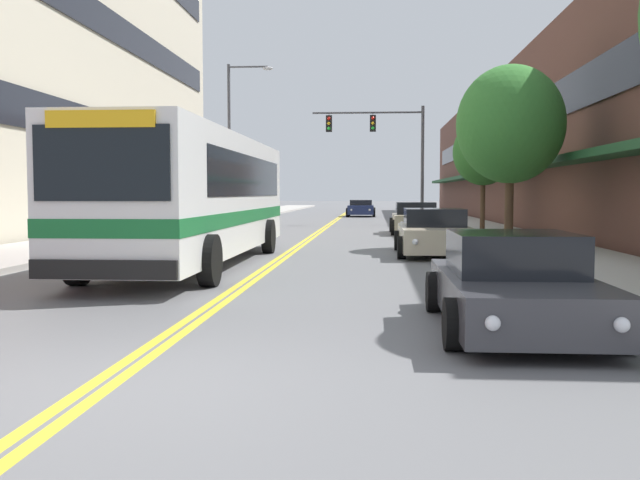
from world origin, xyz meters
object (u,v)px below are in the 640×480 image
object	(u,v)px
car_navy_moving_lead	(361,209)
traffic_signal_mast	(385,140)
street_tree_right_far	(483,152)
city_bus	(198,193)
fire_hydrant	(528,249)
car_dark_grey_parked_right_foreground	(514,285)
street_lamp_left_far	(235,131)
street_tree_right_mid	(510,125)
car_beige_parked_right_mid	(416,219)
car_champagne_parked_right_far	(434,233)
car_white_parked_left_near	(248,214)

from	to	relation	value
car_navy_moving_lead	traffic_signal_mast	size ratio (longest dim) A/B	0.65
traffic_signal_mast	street_tree_right_far	distance (m)	9.24
city_bus	fire_hydrant	bearing A→B (deg)	-10.20
street_tree_right_far	car_dark_grey_parked_right_foreground	bearing A→B (deg)	-97.49
car_navy_moving_lead	street_lamp_left_far	size ratio (longest dim) A/B	0.50
car_dark_grey_parked_right_foreground	traffic_signal_mast	xyz separation A→B (m)	(-1.24, 30.91, 4.16)
traffic_signal_mast	street_tree_right_mid	size ratio (longest dim) A/B	1.17
street_lamp_left_far	car_navy_moving_lead	bearing A→B (deg)	68.16
fire_hydrant	car_beige_parked_right_mid	bearing A→B (deg)	96.05
street_lamp_left_far	car_dark_grey_parked_right_foreground	bearing A→B (deg)	-72.05
car_navy_moving_lead	car_dark_grey_parked_right_foreground	bearing A→B (deg)	-86.41
city_bus	fire_hydrant	distance (m)	8.06
street_tree_right_mid	car_navy_moving_lead	bearing A→B (deg)	99.60
traffic_signal_mast	street_lamp_left_far	bearing A→B (deg)	-165.10
street_tree_right_mid	fire_hydrant	distance (m)	7.79
car_dark_grey_parked_right_foreground	car_champagne_parked_right_far	size ratio (longest dim) A/B	0.92
traffic_signal_mast	car_dark_grey_parked_right_foreground	bearing A→B (deg)	-87.70
city_bus	street_tree_right_mid	distance (m)	10.54
car_white_parked_left_near	car_beige_parked_right_mid	world-z (taller)	car_beige_parked_right_mid
street_tree_right_far	traffic_signal_mast	bearing A→B (deg)	117.50
car_beige_parked_right_mid	car_champagne_parked_right_far	bearing A→B (deg)	-90.42
city_bus	car_champagne_parked_right_far	world-z (taller)	city_bus
car_navy_moving_lead	street_tree_right_far	size ratio (longest dim) A/B	0.88
car_white_parked_left_near	street_tree_right_mid	size ratio (longest dim) A/B	0.78
car_navy_moving_lead	traffic_signal_mast	world-z (taller)	traffic_signal_mast
car_white_parked_left_near	traffic_signal_mast	xyz separation A→B (m)	(7.54, 1.56, 4.11)
car_dark_grey_parked_right_foreground	street_tree_right_far	bearing A→B (deg)	82.51
street_tree_right_far	car_beige_parked_right_mid	bearing A→B (deg)	-165.60
car_beige_parked_right_mid	street_tree_right_far	world-z (taller)	street_tree_right_far
car_white_parked_left_near	car_dark_grey_parked_right_foreground	distance (m)	30.63
car_champagne_parked_right_far	street_lamp_left_far	size ratio (longest dim) A/B	0.56
street_tree_right_mid	fire_hydrant	world-z (taller)	street_tree_right_mid
car_white_parked_left_near	car_dark_grey_parked_right_foreground	xyz separation A→B (m)	(8.78, -29.34, -0.04)
car_white_parked_left_near	traffic_signal_mast	world-z (taller)	traffic_signal_mast
car_beige_parked_right_mid	car_dark_grey_parked_right_foreground	bearing A→B (deg)	-89.97
street_tree_right_far	street_lamp_left_far	bearing A→B (deg)	154.08
city_bus	car_beige_parked_right_mid	bearing A→B (deg)	65.80
car_navy_moving_lead	car_beige_parked_right_mid	bearing A→B (deg)	-83.02
car_champagne_parked_right_far	street_tree_right_mid	bearing A→B (deg)	42.61
car_beige_parked_right_mid	car_champagne_parked_right_far	xyz separation A→B (m)	(-0.08, -10.65, -0.02)
street_tree_right_mid	street_tree_right_far	world-z (taller)	street_tree_right_mid
car_white_parked_left_near	traffic_signal_mast	size ratio (longest dim) A/B	0.67
car_navy_moving_lead	street_tree_right_mid	xyz separation A→B (m)	(5.29, -31.27, 3.34)
city_bus	street_tree_right_mid	xyz separation A→B (m)	(8.70, 5.54, 2.15)
city_bus	car_beige_parked_right_mid	size ratio (longest dim) A/B	2.90
car_champagne_parked_right_far	traffic_signal_mast	distance (m)	20.02
street_tree_right_far	fire_hydrant	xyz separation A→B (m)	(-1.39, -16.03, -3.05)
fire_hydrant	car_dark_grey_parked_right_foreground	bearing A→B (deg)	-103.40
city_bus	car_white_parked_left_near	distance (m)	21.37
city_bus	traffic_signal_mast	world-z (taller)	traffic_signal_mast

